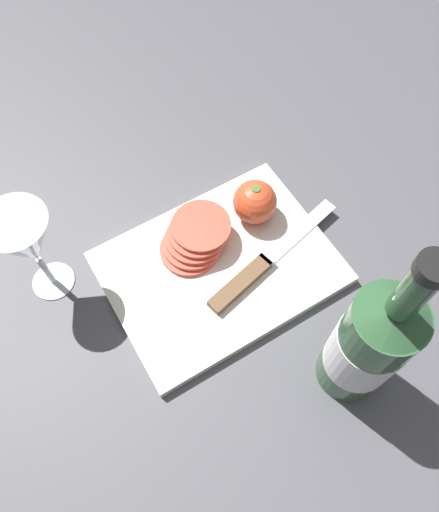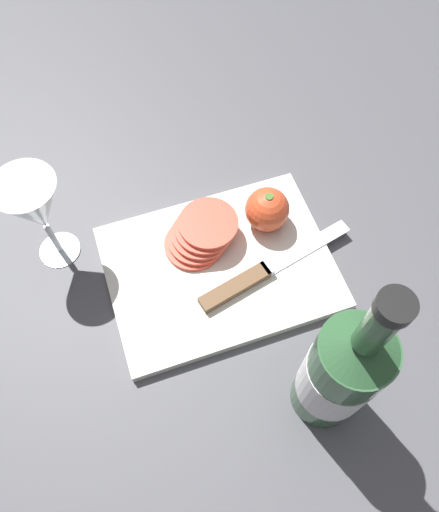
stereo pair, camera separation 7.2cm
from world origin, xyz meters
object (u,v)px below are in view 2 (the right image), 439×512
at_px(wine_bottle, 339,374).
at_px(knife, 248,280).
at_px(wine_glass, 36,209).
at_px(whole_tomato, 267,209).
at_px(tomato_slice_stack_near, 201,234).

bearing_deg(wine_bottle, knife, -78.51).
bearing_deg(wine_glass, whole_tomato, 168.74).
bearing_deg(tomato_slice_stack_near, wine_glass, -16.69).
distance_m(wine_bottle, tomato_slice_stack_near, 0.30).
distance_m(whole_tomato, knife, 0.11).
bearing_deg(wine_bottle, whole_tomato, -95.10).
relative_size(wine_glass, whole_tomato, 2.49).
height_order(wine_glass, knife, wine_glass).
bearing_deg(wine_glass, wine_bottle, 130.99).
bearing_deg(whole_tomato, tomato_slice_stack_near, 0.13).
distance_m(wine_bottle, whole_tomato, 0.28).
bearing_deg(tomato_slice_stack_near, wine_bottle, 106.56).
distance_m(knife, tomato_slice_stack_near, 0.10).
relative_size(wine_bottle, tomato_slice_stack_near, 2.80).
distance_m(wine_glass, knife, 0.31).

